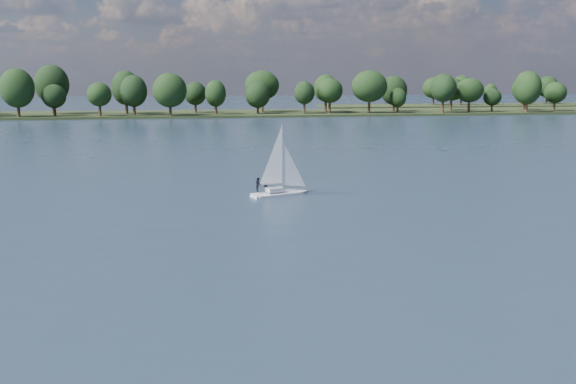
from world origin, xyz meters
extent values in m
plane|color=#233342|center=(0.00, 100.00, 0.00)|extent=(700.00, 700.00, 0.00)
cube|color=black|center=(0.00, 212.00, 0.00)|extent=(660.00, 40.00, 1.50)
cube|color=black|center=(160.00, 260.00, 0.00)|extent=(220.00, 30.00, 1.40)
cube|color=silver|center=(-1.36, 53.44, 0.00)|extent=(6.47, 3.88, 0.74)
cube|color=silver|center=(-1.36, 53.44, 0.74)|extent=(2.12, 1.69, 0.46)
cylinder|color=silver|center=(-1.36, 53.44, 4.19)|extent=(0.11, 0.11, 7.37)
imported|color=black|center=(-2.74, 53.59, 1.34)|extent=(0.64, 0.69, 1.59)
imported|color=black|center=(-3.59, 53.23, 1.34)|extent=(0.69, 0.84, 1.59)
camera|label=1|loc=(-11.79, -15.62, 12.92)|focal=40.00mm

